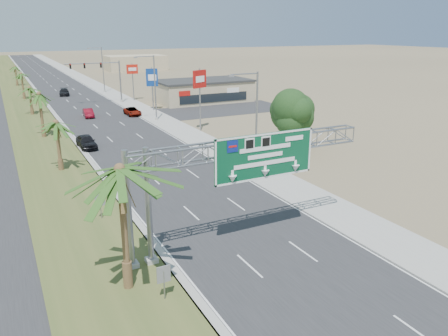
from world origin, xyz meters
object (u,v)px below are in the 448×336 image
palm_near (120,170)px  car_left_lane (86,142)px  pole_sign_red_far (132,72)px  store_building (203,91)px  car_far (64,92)px  pole_sign_blue (152,79)px  car_mid_lane (88,113)px  sign_gantry (241,157)px  pole_sign_red_near (200,83)px  car_right_lane (132,111)px  signal_mast (110,78)px

palm_near → car_left_lane: size_ratio=1.79×
pole_sign_red_far → store_building: bearing=-30.8°
car_far → pole_sign_blue: bearing=-58.9°
car_mid_lane → pole_sign_blue: pole_sign_blue is taller
sign_gantry → car_left_lane: size_ratio=3.59×
car_left_lane → pole_sign_red_near: size_ratio=0.54×
palm_near → car_right_lane: 52.49m
store_building → signal_mast: bearing=160.5°
sign_gantry → store_building: sign_gantry is taller
sign_gantry → pole_sign_red_far: size_ratio=2.29×
sign_gantry → car_mid_lane: sign_gantry is taller
signal_mast → car_left_lane: (-10.67, -32.11, -4.05)m
car_left_lane → pole_sign_red_far: size_ratio=0.64×
palm_near → pole_sign_red_near: size_ratio=0.97×
car_right_lane → pole_sign_red_far: 16.60m
pole_sign_blue → pole_sign_red_far: size_ratio=1.02×
sign_gantry → pole_sign_red_far: bearing=80.1°
sign_gantry → pole_sign_red_far: 64.18m
car_far → pole_sign_red_near: pole_sign_red_near is taller
store_building → pole_sign_red_far: size_ratio=2.46×
pole_sign_blue → pole_sign_red_far: 12.46m
pole_sign_blue → store_building: bearing=23.7°
signal_mast → car_right_lane: 14.56m
car_right_lane → store_building: bearing=25.4°
car_left_lane → car_right_lane: bearing=56.9°
car_far → pole_sign_red_near: 46.84m
signal_mast → pole_sign_red_near: 30.35m
store_building → car_left_lane: bearing=-136.5°
signal_mast → pole_sign_blue: 12.25m
store_building → pole_sign_red_near: pole_sign_red_near is taller
palm_near → pole_sign_red_far: 67.92m
car_right_lane → pole_sign_red_near: (5.27, -15.86, 6.13)m
sign_gantry → car_mid_lane: size_ratio=4.03×
car_left_lane → car_right_lane: car_left_lane is taller
pole_sign_blue → car_mid_lane: bearing=-175.1°
car_left_lane → pole_sign_red_far: (15.50, 33.28, 4.94)m
pole_sign_red_near → pole_sign_blue: (-0.75, 18.50, -1.27)m
signal_mast → car_left_lane: 34.08m
palm_near → store_building: size_ratio=0.46×
car_left_lane → pole_sign_blue: bearing=51.3°
car_left_lane → car_far: size_ratio=0.94×
sign_gantry → pole_sign_red_near: pole_sign_red_near is taller
palm_near → signal_mast: palm_near is taller
car_right_lane → pole_sign_red_near: pole_sign_red_near is taller
sign_gantry → store_building: 60.77m
palm_near → pole_sign_blue: 56.06m
car_mid_lane → sign_gantry: bearing=-85.8°
signal_mast → pole_sign_red_far: (4.83, 1.17, 0.88)m
car_mid_lane → pole_sign_red_far: pole_sign_red_far is taller
car_mid_lane → pole_sign_red_far: size_ratio=0.57×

